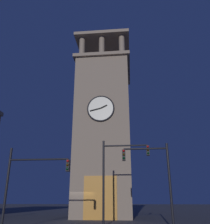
{
  "coord_description": "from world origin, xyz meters",
  "views": [
    {
      "loc": [
        -4.75,
        25.37,
        1.74
      ],
      "look_at": [
        -1.92,
        -3.08,
        12.0
      ],
      "focal_mm": 39.54,
      "sensor_mm": 36.0,
      "label": 1
    }
  ],
  "objects_px": {
    "clocktower": "(104,132)",
    "traffic_signal_mid": "(29,175)",
    "traffic_signal_near": "(118,167)",
    "traffic_signal_far": "(153,170)"
  },
  "relations": [
    {
      "from": "traffic_signal_near",
      "to": "traffic_signal_mid",
      "type": "bearing_deg",
      "value": 28.59
    },
    {
      "from": "traffic_signal_mid",
      "to": "clocktower",
      "type": "bearing_deg",
      "value": -105.93
    },
    {
      "from": "clocktower",
      "to": "traffic_signal_near",
      "type": "height_order",
      "value": "clocktower"
    },
    {
      "from": "clocktower",
      "to": "traffic_signal_near",
      "type": "bearing_deg",
      "value": 101.93
    },
    {
      "from": "clocktower",
      "to": "traffic_signal_mid",
      "type": "distance_m",
      "value": 14.46
    },
    {
      "from": "clocktower",
      "to": "traffic_signal_mid",
      "type": "relative_size",
      "value": 4.77
    },
    {
      "from": "clocktower",
      "to": "traffic_signal_mid",
      "type": "xyz_separation_m",
      "value": [
        3.59,
        12.59,
        -6.14
      ]
    },
    {
      "from": "traffic_signal_mid",
      "to": "traffic_signal_far",
      "type": "relative_size",
      "value": 0.94
    },
    {
      "from": "traffic_signal_near",
      "to": "traffic_signal_far",
      "type": "relative_size",
      "value": 1.13
    },
    {
      "from": "traffic_signal_near",
      "to": "traffic_signal_mid",
      "type": "xyz_separation_m",
      "value": [
        5.61,
        3.06,
        -0.81
      ]
    }
  ]
}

